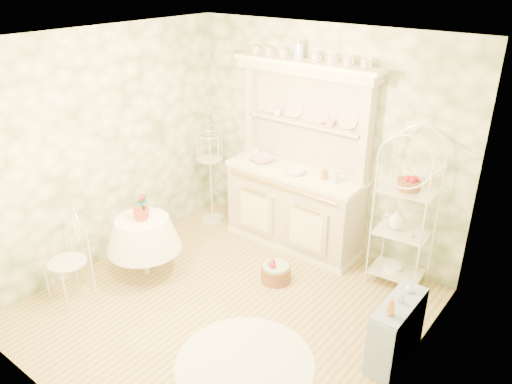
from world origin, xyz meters
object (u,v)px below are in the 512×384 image
Objects in this scene: cafe_chair at (68,268)px; side_shelf at (396,329)px; kitchen_dresser at (295,160)px; floor_basket at (276,271)px; round_table at (144,244)px; bakers_rack at (405,211)px; birdcage_stand at (211,170)px.

side_shelf is at bearing 44.59° from cafe_chair.
kitchen_dresser reaches higher than side_shelf.
kitchen_dresser is at bearing 111.58° from floor_basket.
kitchen_dresser is 1.34m from floor_basket.
kitchen_dresser is at bearing 60.00° from round_table.
kitchen_dresser reaches higher than bakers_rack.
side_shelf is at bearing -72.52° from bakers_rack.
kitchen_dresser reaches higher than birdcage_stand.
birdcage_stand is (-0.03, 2.25, 0.37)m from cafe_chair.
round_table is at bearing -150.81° from bakers_rack.
bakers_rack is 2.89m from round_table.
kitchen_dresser is at bearing 8.00° from birdcage_stand.
round_table is 1.52m from floor_basket.
floor_basket is (1.26, 0.81, -0.27)m from round_table.
birdcage_stand reaches higher than floor_basket.
birdcage_stand reaches higher than cafe_chair.
side_shelf is 3.35m from cafe_chair.
round_table is (-2.82, -0.49, 0.07)m from side_shelf.
bakers_rack reaches higher than floor_basket.
bakers_rack reaches higher than cafe_chair.
round_table is 1.05× the size of cafe_chair.
round_table is at bearing -78.17° from birdcage_stand.
floor_basket is at bearing -68.42° from kitchen_dresser.
cafe_chair is 0.50× the size of birdcage_stand.
side_shelf is 0.99× the size of cafe_chair.
bakers_rack is 2.30× the size of round_table.
kitchen_dresser is 2.81m from cafe_chair.
floor_basket is (-1.56, 0.31, -0.20)m from side_shelf.
bakers_rack is at bearing 112.53° from side_shelf.
side_shelf is 0.95× the size of round_table.
round_table reaches higher than side_shelf.
birdcage_stand is at bearing -172.00° from kitchen_dresser.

